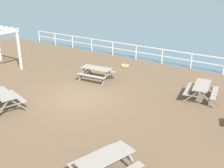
% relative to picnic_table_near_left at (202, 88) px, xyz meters
% --- Properties ---
extents(ground_plane, '(30.00, 24.00, 0.20)m').
position_rel_picnic_table_near_left_xyz_m(ground_plane, '(-5.20, -3.29, -0.68)').
color(ground_plane, brown).
extents(seaward_railing, '(23.07, 0.07, 1.08)m').
position_rel_picnic_table_near_left_xyz_m(seaward_railing, '(-5.20, 4.46, 0.17)').
color(seaward_railing, white).
rests_on(seaward_railing, ground).
extents(picnic_table_near_left, '(1.79, 2.02, 0.80)m').
position_rel_picnic_table_near_left_xyz_m(picnic_table_near_left, '(0.00, 0.00, 0.00)').
color(picnic_table_near_left, gray).
rests_on(picnic_table_near_left, ground).
extents(picnic_table_near_right, '(2.13, 1.92, 0.80)m').
position_rel_picnic_table_near_left_xyz_m(picnic_table_near_right, '(-7.21, -6.20, 0.00)').
color(picnic_table_near_right, gray).
rests_on(picnic_table_near_right, ground).
extents(picnic_table_mid_centre, '(1.95, 2.15, 0.80)m').
position_rel_picnic_table_near_left_xyz_m(picnic_table_mid_centre, '(-0.58, -7.40, 0.00)').
color(picnic_table_mid_centre, gray).
rests_on(picnic_table_mid_centre, ground).
extents(picnic_table_far_right, '(1.94, 1.70, 0.80)m').
position_rel_picnic_table_near_left_xyz_m(picnic_table_far_right, '(-5.97, -0.75, 0.00)').
color(picnic_table_far_right, gray).
rests_on(picnic_table_far_right, ground).
extents(rope_coil, '(0.55, 0.55, 0.11)m').
position_rel_picnic_table_near_left_xyz_m(rope_coil, '(-5.99, 2.51, -0.53)').
color(rope_coil, tan).
rests_on(rope_coil, ground).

